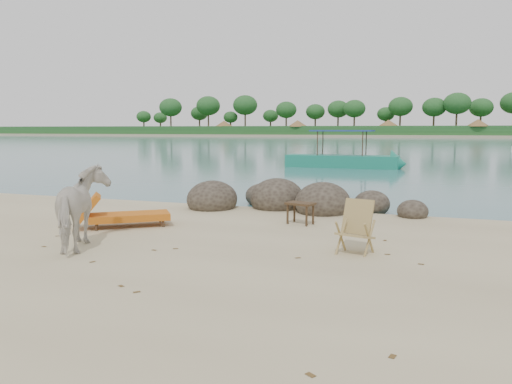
# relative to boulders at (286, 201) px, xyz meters

# --- Properties ---
(water) EXTENTS (400.00, 400.00, 0.00)m
(water) POSITION_rel_boulders_xyz_m (-0.20, 83.96, -0.23)
(water) COLOR #36636D
(water) RESTS_ON ground
(far_shore) EXTENTS (420.00, 90.00, 1.40)m
(far_shore) POSITION_rel_boulders_xyz_m (-0.20, 163.96, -0.23)
(far_shore) COLOR tan
(far_shore) RESTS_ON ground
(far_scenery) EXTENTS (420.00, 18.00, 9.50)m
(far_scenery) POSITION_rel_boulders_xyz_m (-0.17, 130.66, 2.91)
(far_scenery) COLOR #1E4C1E
(far_scenery) RESTS_ON ground
(boulders) EXTENTS (6.49, 3.11, 1.14)m
(boulders) POSITION_rel_boulders_xyz_m (0.00, 0.00, 0.00)
(boulders) COLOR #2F271F
(boulders) RESTS_ON ground
(cow) EXTENTS (1.59, 1.99, 1.53)m
(cow) POSITION_rel_boulders_xyz_m (-2.28, -5.73, 0.53)
(cow) COLOR silver
(cow) RESTS_ON ground
(side_table) EXTENTS (0.72, 0.57, 0.51)m
(side_table) POSITION_rel_boulders_xyz_m (0.97, -2.13, 0.02)
(side_table) COLOR black
(side_table) RESTS_ON ground
(lounge_chair) EXTENTS (2.26, 1.95, 0.67)m
(lounge_chair) POSITION_rel_boulders_xyz_m (-2.66, -3.68, 0.10)
(lounge_chair) COLOR #C56917
(lounge_chair) RESTS_ON ground
(deck_chair) EXTENTS (0.76, 0.81, 0.94)m
(deck_chair) POSITION_rel_boulders_xyz_m (2.57, -4.50, 0.24)
(deck_chair) COLOR #A38751
(deck_chair) RESTS_ON ground
(boat_near) EXTENTS (7.48, 1.83, 3.61)m
(boat_near) POSITION_rel_boulders_xyz_m (-1.28, 16.65, 1.57)
(boat_near) COLOR #177960
(boat_near) RESTS_ON water
(dead_leaves) EXTENTS (8.36, 7.02, 0.00)m
(dead_leaves) POSITION_rel_boulders_xyz_m (0.25, -6.15, -0.23)
(dead_leaves) COLOR brown
(dead_leaves) RESTS_ON ground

